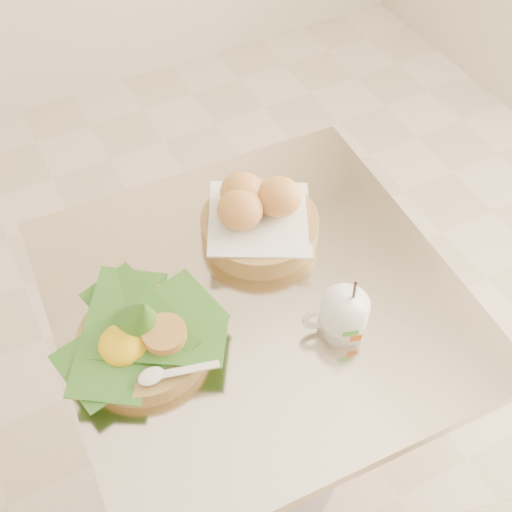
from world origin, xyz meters
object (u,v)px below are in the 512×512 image
cafe_table (257,358)px  rice_basket (142,337)px  bread_basket (257,216)px  coffee_mug (342,315)px

cafe_table → rice_basket: 0.34m
cafe_table → bread_basket: bread_basket is taller
cafe_table → bread_basket: size_ratio=2.94×
bread_basket → coffee_mug: bearing=-84.5°
bread_basket → coffee_mug: coffee_mug is taller
cafe_table → coffee_mug: (0.09, -0.13, 0.26)m
cafe_table → coffee_mug: 0.30m
cafe_table → bread_basket: bearing=61.6°
cafe_table → rice_basket: bearing=-177.1°
cafe_table → bread_basket: 0.31m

